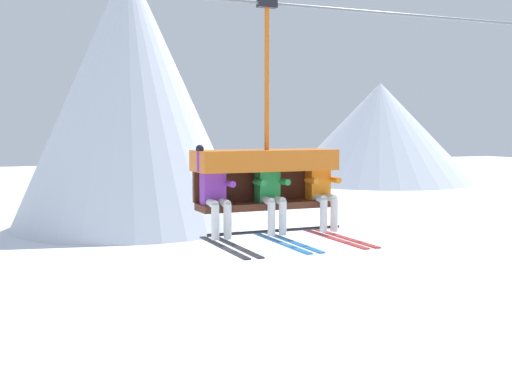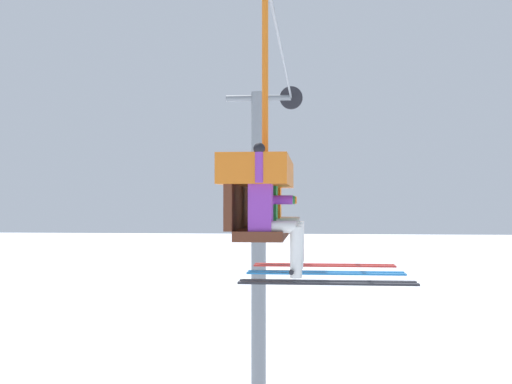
{
  "view_description": "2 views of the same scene",
  "coord_description": "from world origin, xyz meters",
  "px_view_note": "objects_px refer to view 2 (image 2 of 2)",
  "views": [
    {
      "loc": [
        -2.31,
        -9.23,
        6.16
      ],
      "look_at": [
        1.34,
        -0.7,
        5.23
      ],
      "focal_mm": 45.0,
      "sensor_mm": 36.0,
      "label": 1
    },
    {
      "loc": [
        -5.53,
        -1.32,
        5.38
      ],
      "look_at": [
        1.71,
        -0.68,
        5.48
      ],
      "focal_mm": 45.0,
      "sensor_mm": 36.0,
      "label": 2
    }
  ],
  "objects_px": {
    "chairlift_chair": "(259,184)",
    "skier_orange": "(282,211)",
    "skier_green": "(279,212)",
    "lift_tower_far": "(259,247)",
    "skier_purple": "(273,212)"
  },
  "relations": [
    {
      "from": "skier_purple",
      "to": "skier_green",
      "type": "bearing_deg",
      "value": -0.47
    },
    {
      "from": "lift_tower_far",
      "to": "skier_green",
      "type": "bearing_deg",
      "value": -173.85
    },
    {
      "from": "skier_green",
      "to": "skier_orange",
      "type": "height_order",
      "value": "same"
    },
    {
      "from": "skier_green",
      "to": "skier_orange",
      "type": "relative_size",
      "value": 1.0
    },
    {
      "from": "chairlift_chair",
      "to": "skier_orange",
      "type": "bearing_deg",
      "value": -14.85
    },
    {
      "from": "lift_tower_far",
      "to": "skier_orange",
      "type": "distance_m",
      "value": 7.92
    },
    {
      "from": "skier_purple",
      "to": "skier_orange",
      "type": "bearing_deg",
      "value": -0.23
    },
    {
      "from": "skier_green",
      "to": "skier_orange",
      "type": "xyz_separation_m",
      "value": [
        0.83,
        0.0,
        0.0
      ]
    },
    {
      "from": "lift_tower_far",
      "to": "skier_green",
      "type": "xyz_separation_m",
      "value": [
        -8.63,
        -0.93,
        1.0
      ]
    },
    {
      "from": "chairlift_chair",
      "to": "skier_purple",
      "type": "distance_m",
      "value": 0.91
    },
    {
      "from": "chairlift_chair",
      "to": "skier_green",
      "type": "bearing_deg",
      "value": -90.0
    },
    {
      "from": "skier_purple",
      "to": "skier_orange",
      "type": "height_order",
      "value": "skier_purple"
    },
    {
      "from": "lift_tower_far",
      "to": "skier_green",
      "type": "height_order",
      "value": "lift_tower_far"
    },
    {
      "from": "chairlift_chair",
      "to": "skier_green",
      "type": "relative_size",
      "value": 1.93
    },
    {
      "from": "chairlift_chair",
      "to": "skier_orange",
      "type": "xyz_separation_m",
      "value": [
        0.83,
        -0.22,
        -0.31
      ]
    }
  ]
}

